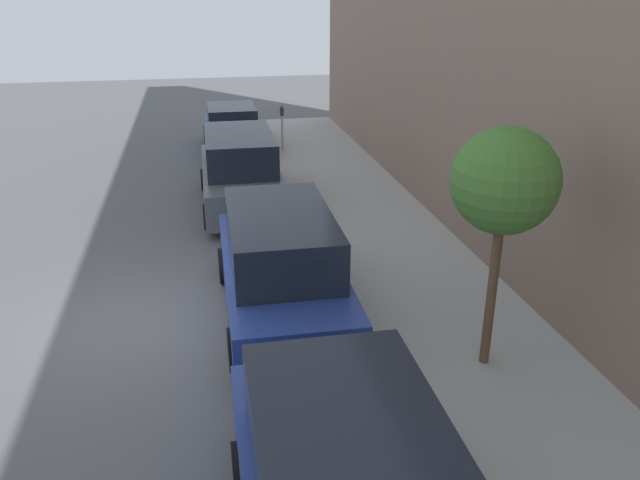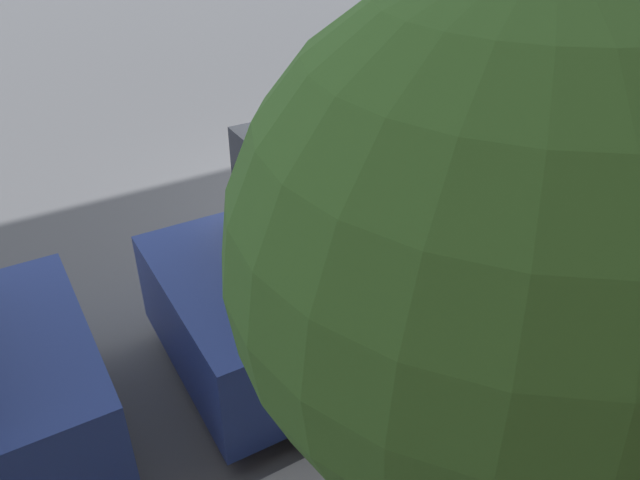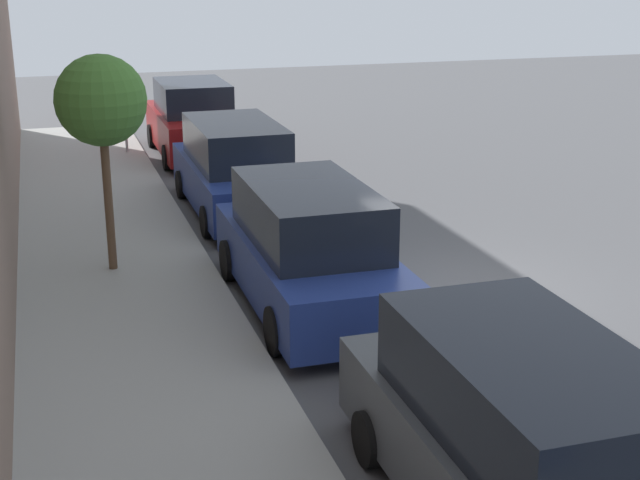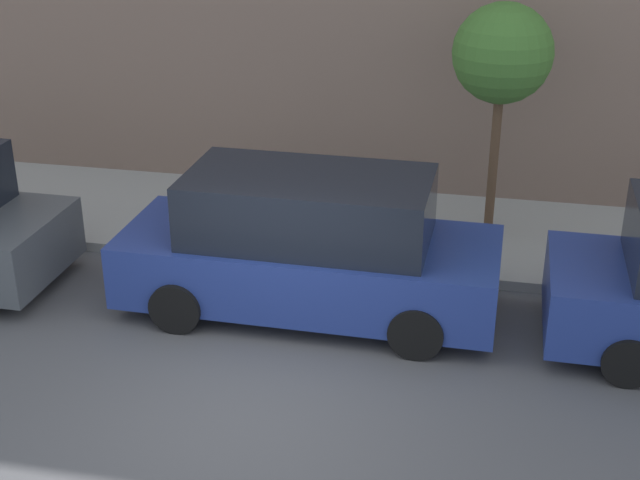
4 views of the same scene
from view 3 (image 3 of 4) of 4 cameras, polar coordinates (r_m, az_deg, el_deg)
The scene contains 8 objects.
ground_plane at distance 14.37m, azimuth 8.69°, elevation -3.33°, with size 60.00×60.00×0.00m, color #515154.
sidewalk at distance 13.04m, azimuth -11.90°, elevation -5.41°, with size 3.16×32.00×0.15m.
parked_suv_nearest at distance 24.11m, azimuth -8.10°, elevation 7.54°, with size 2.08×4.81×1.98m.
parked_minivan_second at distance 18.49m, azimuth -5.40°, elevation 4.54°, with size 2.02×4.91×1.90m.
parked_minivan_third at distance 13.35m, azimuth -0.75°, elevation -0.58°, with size 2.02×4.92×1.90m.
parked_minivan_fourth at distance 8.41m, azimuth 12.98°, elevation -12.65°, with size 2.02×4.92×1.90m.
parking_meter_near at distance 24.14m, azimuth -12.37°, elevation 7.60°, with size 0.11×0.15×1.46m.
street_tree at distance 14.58m, azimuth -13.84°, elevation 8.58°, with size 1.45×1.45×3.52m.
Camera 3 is at (6.06, 11.99, 5.11)m, focal length 50.00 mm.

